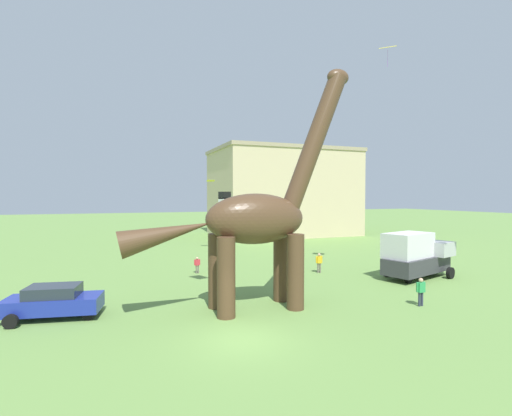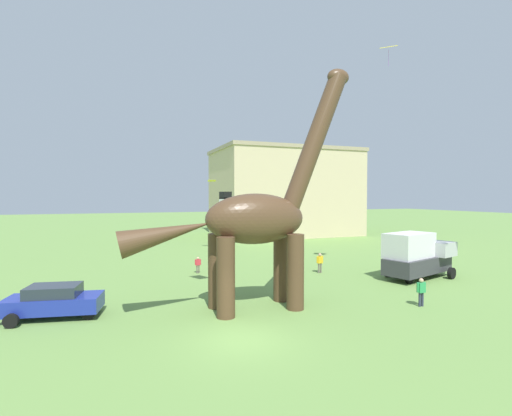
# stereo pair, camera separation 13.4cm
# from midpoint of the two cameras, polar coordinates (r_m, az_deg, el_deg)

# --- Properties ---
(ground_plane) EXTENTS (240.00, 240.00, 0.00)m
(ground_plane) POSITION_cam_midpoint_polar(r_m,az_deg,el_deg) (15.92, -1.88, -19.37)
(ground_plane) COLOR #6B9347
(dinosaur_sculpture) EXTENTS (12.17, 2.58, 12.72)m
(dinosaur_sculpture) POSITION_cam_midpoint_polar(r_m,az_deg,el_deg) (19.03, -0.02, -1.66)
(dinosaur_sculpture) COLOR #513823
(dinosaur_sculpture) RESTS_ON ground_plane
(parked_sedan_left) EXTENTS (4.46, 2.53, 1.55)m
(parked_sedan_left) POSITION_cam_midpoint_polar(r_m,az_deg,el_deg) (20.53, -28.24, -12.35)
(parked_sedan_left) COLOR navy
(parked_sedan_left) RESTS_ON ground_plane
(parked_box_truck) EXTENTS (5.97, 3.61, 3.20)m
(parked_box_truck) POSITION_cam_midpoint_polar(r_m,az_deg,el_deg) (28.67, 23.36, -6.56)
(parked_box_truck) COLOR #38383D
(parked_box_truck) RESTS_ON ground_plane
(person_vendor_side) EXTENTS (0.46, 0.20, 1.22)m
(person_vendor_side) POSITION_cam_midpoint_polar(r_m,az_deg,el_deg) (28.48, -8.70, -8.33)
(person_vendor_side) COLOR #6B6056
(person_vendor_side) RESTS_ON ground_plane
(person_watching_child) EXTENTS (0.58, 0.26, 1.56)m
(person_watching_child) POSITION_cam_midpoint_polar(r_m,az_deg,el_deg) (29.60, 4.32, -7.53)
(person_watching_child) COLOR #2D3347
(person_watching_child) RESTS_ON ground_plane
(person_photographer) EXTENTS (0.55, 0.24, 1.48)m
(person_photographer) POSITION_cam_midpoint_polar(r_m,az_deg,el_deg) (21.76, 24.01, -11.24)
(person_photographer) COLOR #2D3347
(person_photographer) RESTS_ON ground_plane
(person_far_spectator) EXTENTS (0.55, 0.24, 1.48)m
(person_far_spectator) POSITION_cam_midpoint_polar(r_m,az_deg,el_deg) (28.69, 9.83, -7.95)
(person_far_spectator) COLOR #6B6056
(person_far_spectator) RESTS_ON ground_plane
(kite_mid_right) EXTENTS (1.41, 1.41, 1.52)m
(kite_mid_right) POSITION_cam_midpoint_polar(r_m,az_deg,el_deg) (29.82, 19.67, 22.08)
(kite_mid_right) COLOR yellow
(kite_drifting) EXTENTS (0.94, 0.94, 1.07)m
(kite_drifting) POSITION_cam_midpoint_polar(r_m,az_deg,el_deg) (30.65, -4.54, 1.49)
(kite_drifting) COLOR black
(kite_trailing) EXTENTS (0.89, 0.71, 0.15)m
(kite_trailing) POSITION_cam_midpoint_polar(r_m,az_deg,el_deg) (38.80, -6.65, 4.14)
(kite_trailing) COLOR yellow
(background_building_block) EXTENTS (20.26, 13.85, 12.66)m
(background_building_block) POSITION_cam_midpoint_polar(r_m,az_deg,el_deg) (56.52, 4.33, 2.43)
(background_building_block) COLOR #CCB78E
(background_building_block) RESTS_ON ground_plane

